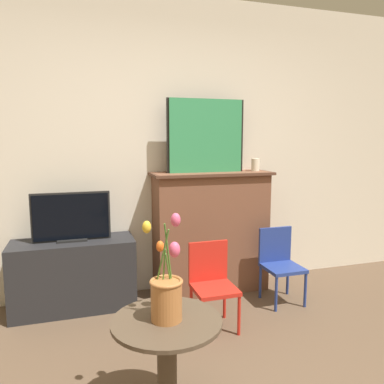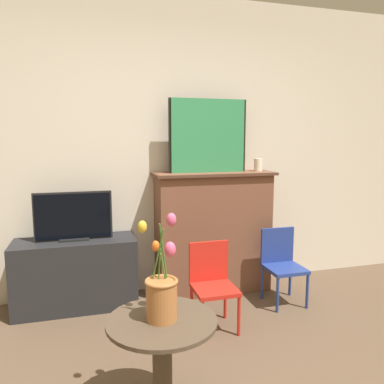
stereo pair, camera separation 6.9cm
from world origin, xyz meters
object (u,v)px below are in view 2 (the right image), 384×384
chair_blue (282,261)px  chair_red (212,280)px  painting (208,136)px  vase_tulips (162,291)px  tv_monitor (73,217)px

chair_blue → chair_red: bearing=-160.7°
painting → chair_blue: bearing=-36.4°
chair_blue → vase_tulips: bearing=-139.1°
tv_monitor → chair_red: (1.01, -0.62, -0.42)m
chair_blue → vase_tulips: 1.73m
tv_monitor → vase_tulips: 1.55m
chair_red → chair_blue: (0.73, 0.26, 0.00)m
painting → chair_red: (-0.18, -0.66, -1.09)m
chair_red → chair_blue: bearing=19.3°
chair_blue → vase_tulips: (-1.28, -1.11, 0.33)m
tv_monitor → chair_blue: tv_monitor is taller
chair_blue → vase_tulips: size_ratio=1.25×
chair_blue → tv_monitor: bearing=168.1°
tv_monitor → chair_red: size_ratio=0.98×
painting → vase_tulips: bearing=-115.7°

